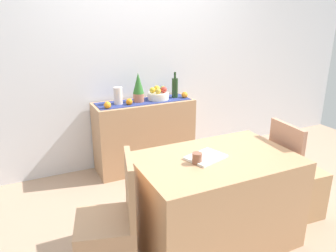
{
  "coord_description": "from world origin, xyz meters",
  "views": [
    {
      "loc": [
        -1.41,
        -2.5,
        1.78
      ],
      "look_at": [
        -0.05,
        0.34,
        0.7
      ],
      "focal_mm": 35.2,
      "sensor_mm": 36.0,
      "label": 1
    }
  ],
  "objects_px": {
    "open_book": "(206,157)",
    "chair_by_corner": "(295,188)",
    "chair_near_window": "(109,242)",
    "ceramic_vase": "(118,96)",
    "fruit_bowl": "(158,96)",
    "potted_plant": "(138,87)",
    "coffee_cup": "(197,158)",
    "wine_bottle": "(175,88)",
    "dining_table": "(215,200)",
    "sideboard_console": "(144,135)"
  },
  "relations": [
    {
      "from": "potted_plant",
      "to": "chair_near_window",
      "type": "relative_size",
      "value": 0.37
    },
    {
      "from": "wine_bottle",
      "to": "dining_table",
      "type": "xyz_separation_m",
      "value": [
        -0.4,
        -1.52,
        -0.58
      ]
    },
    {
      "from": "chair_near_window",
      "to": "chair_by_corner",
      "type": "relative_size",
      "value": 1.0
    },
    {
      "from": "ceramic_vase",
      "to": "dining_table",
      "type": "relative_size",
      "value": 0.16
    },
    {
      "from": "chair_near_window",
      "to": "chair_by_corner",
      "type": "height_order",
      "value": "same"
    },
    {
      "from": "coffee_cup",
      "to": "open_book",
      "type": "bearing_deg",
      "value": 24.39
    },
    {
      "from": "open_book",
      "to": "potted_plant",
      "type": "bearing_deg",
      "value": 71.87
    },
    {
      "from": "potted_plant",
      "to": "chair_by_corner",
      "type": "xyz_separation_m",
      "value": [
        0.94,
        -1.51,
        -0.72
      ]
    },
    {
      "from": "potted_plant",
      "to": "dining_table",
      "type": "distance_m",
      "value": 1.64
    },
    {
      "from": "chair_by_corner",
      "to": "ceramic_vase",
      "type": "bearing_deg",
      "value": 127.83
    },
    {
      "from": "dining_table",
      "to": "chair_by_corner",
      "type": "xyz_separation_m",
      "value": [
        0.88,
        0.0,
        -0.1
      ]
    },
    {
      "from": "coffee_cup",
      "to": "chair_by_corner",
      "type": "xyz_separation_m",
      "value": [
        1.07,
        0.02,
        -0.51
      ]
    },
    {
      "from": "chair_near_window",
      "to": "wine_bottle",
      "type": "bearing_deg",
      "value": 50.01
    },
    {
      "from": "potted_plant",
      "to": "chair_by_corner",
      "type": "height_order",
      "value": "potted_plant"
    },
    {
      "from": "fruit_bowl",
      "to": "dining_table",
      "type": "height_order",
      "value": "fruit_bowl"
    },
    {
      "from": "wine_bottle",
      "to": "dining_table",
      "type": "height_order",
      "value": "wine_bottle"
    },
    {
      "from": "fruit_bowl",
      "to": "wine_bottle",
      "type": "xyz_separation_m",
      "value": [
        0.21,
        0.0,
        0.08
      ]
    },
    {
      "from": "ceramic_vase",
      "to": "chair_by_corner",
      "type": "bearing_deg",
      "value": -52.17
    },
    {
      "from": "fruit_bowl",
      "to": "chair_by_corner",
      "type": "xyz_separation_m",
      "value": [
        0.69,
        -1.51,
        -0.6
      ]
    },
    {
      "from": "open_book",
      "to": "wine_bottle",
      "type": "bearing_deg",
      "value": 54.84
    },
    {
      "from": "wine_bottle",
      "to": "ceramic_vase",
      "type": "xyz_separation_m",
      "value": [
        -0.7,
        0.0,
        -0.03
      ]
    },
    {
      "from": "ceramic_vase",
      "to": "coffee_cup",
      "type": "height_order",
      "value": "ceramic_vase"
    },
    {
      "from": "dining_table",
      "to": "chair_near_window",
      "type": "xyz_separation_m",
      "value": [
        -0.88,
        -0.0,
        -0.1
      ]
    },
    {
      "from": "coffee_cup",
      "to": "chair_by_corner",
      "type": "height_order",
      "value": "chair_by_corner"
    },
    {
      "from": "open_book",
      "to": "coffee_cup",
      "type": "bearing_deg",
      "value": -172.78
    },
    {
      "from": "open_book",
      "to": "chair_by_corner",
      "type": "xyz_separation_m",
      "value": [
        0.96,
        -0.02,
        -0.48
      ]
    },
    {
      "from": "wine_bottle",
      "to": "ceramic_vase",
      "type": "relative_size",
      "value": 1.6
    },
    {
      "from": "ceramic_vase",
      "to": "coffee_cup",
      "type": "bearing_deg",
      "value": -85.92
    },
    {
      "from": "sideboard_console",
      "to": "wine_bottle",
      "type": "relative_size",
      "value": 3.73
    },
    {
      "from": "fruit_bowl",
      "to": "open_book",
      "type": "distance_m",
      "value": 1.52
    },
    {
      "from": "fruit_bowl",
      "to": "coffee_cup",
      "type": "bearing_deg",
      "value": -103.67
    },
    {
      "from": "fruit_bowl",
      "to": "dining_table",
      "type": "relative_size",
      "value": 0.2
    },
    {
      "from": "potted_plant",
      "to": "chair_near_window",
      "type": "distance_m",
      "value": 1.87
    },
    {
      "from": "open_book",
      "to": "dining_table",
      "type": "bearing_deg",
      "value": -32.93
    },
    {
      "from": "dining_table",
      "to": "chair_by_corner",
      "type": "distance_m",
      "value": 0.88
    },
    {
      "from": "chair_near_window",
      "to": "chair_by_corner",
      "type": "bearing_deg",
      "value": 0.18
    },
    {
      "from": "sideboard_console",
      "to": "wine_bottle",
      "type": "bearing_deg",
      "value": 0.0
    },
    {
      "from": "ceramic_vase",
      "to": "open_book",
      "type": "xyz_separation_m",
      "value": [
        0.21,
        -1.49,
        -0.17
      ]
    },
    {
      "from": "wine_bottle",
      "to": "ceramic_vase",
      "type": "height_order",
      "value": "wine_bottle"
    },
    {
      "from": "ceramic_vase",
      "to": "chair_by_corner",
      "type": "distance_m",
      "value": 2.03
    },
    {
      "from": "sideboard_console",
      "to": "potted_plant",
      "type": "relative_size",
      "value": 3.44
    },
    {
      "from": "potted_plant",
      "to": "chair_by_corner",
      "type": "distance_m",
      "value": 1.92
    },
    {
      "from": "coffee_cup",
      "to": "wine_bottle",
      "type": "bearing_deg",
      "value": 69.06
    },
    {
      "from": "chair_near_window",
      "to": "sideboard_console",
      "type": "bearing_deg",
      "value": 60.08
    },
    {
      "from": "fruit_bowl",
      "to": "open_book",
      "type": "relative_size",
      "value": 0.87
    },
    {
      "from": "sideboard_console",
      "to": "ceramic_vase",
      "type": "bearing_deg",
      "value": 180.0
    },
    {
      "from": "ceramic_vase",
      "to": "fruit_bowl",
      "type": "bearing_deg",
      "value": 0.0
    },
    {
      "from": "chair_near_window",
      "to": "fruit_bowl",
      "type": "bearing_deg",
      "value": 55.1
    },
    {
      "from": "potted_plant",
      "to": "ceramic_vase",
      "type": "bearing_deg",
      "value": -180.0
    },
    {
      "from": "wine_bottle",
      "to": "chair_near_window",
      "type": "height_order",
      "value": "wine_bottle"
    }
  ]
}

